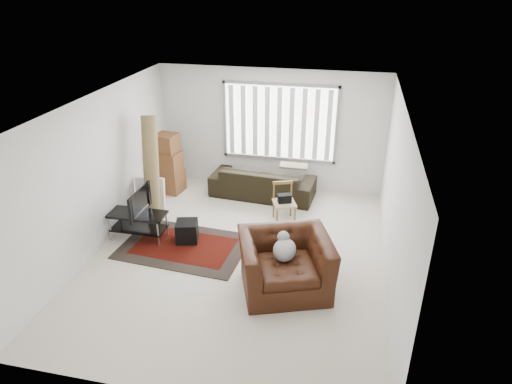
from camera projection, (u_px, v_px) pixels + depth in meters
room at (246, 152)px, 7.68m from camera, size 6.00×6.02×2.71m
persian_rug at (184, 246)px, 8.27m from camera, size 2.33×1.65×0.02m
tv_stand at (138, 220)px, 8.40m from camera, size 1.04×0.47×0.52m
tv at (136, 202)px, 8.23m from camera, size 0.11×0.84×0.48m
subwoofer at (187, 231)px, 8.36m from camera, size 0.47×0.47×0.38m
moving_boxes at (169, 165)px, 10.11m from camera, size 0.61×0.57×1.34m
white_flatpack at (151, 195)px, 9.31m from camera, size 0.61×0.24×0.76m
rolled_rug at (151, 168)px, 8.95m from camera, size 0.49×0.89×2.05m
sofa at (263, 178)px, 9.98m from camera, size 2.33×1.16×0.87m
side_chair at (284, 201)px, 8.97m from camera, size 0.55×0.55×0.79m
armchair at (285, 260)px, 7.00m from camera, size 1.69×1.59×1.02m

